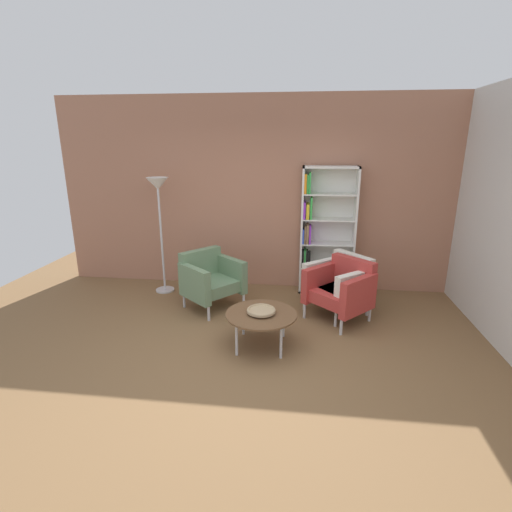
{
  "coord_description": "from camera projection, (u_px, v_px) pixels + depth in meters",
  "views": [
    {
      "loc": [
        0.6,
        -3.46,
        2.25
      ],
      "look_at": [
        0.07,
        0.84,
        0.95
      ],
      "focal_mm": 27.15,
      "sensor_mm": 36.0,
      "label": 1
    }
  ],
  "objects": [
    {
      "name": "ground_plane",
      "position": [
        239.0,
        367.0,
        4.0
      ],
      "size": [
        8.32,
        8.32,
        0.0
      ],
      "primitive_type": "plane",
      "color": "brown"
    },
    {
      "name": "brick_back_panel",
      "position": [
        264.0,
        195.0,
        5.92
      ],
      "size": [
        6.4,
        0.12,
        2.9
      ],
      "primitive_type": "cube",
      "color": "#A87056",
      "rests_on": "ground_plane"
    },
    {
      "name": "bookshelf_tall",
      "position": [
        322.0,
        233.0,
        5.77
      ],
      "size": [
        0.8,
        0.3,
        1.9
      ],
      "color": "silver",
      "rests_on": "ground_plane"
    },
    {
      "name": "coffee_table_low",
      "position": [
        261.0,
        316.0,
        4.31
      ],
      "size": [
        0.8,
        0.8,
        0.4
      ],
      "color": "brown",
      "rests_on": "ground_plane"
    },
    {
      "name": "decorative_bowl",
      "position": [
        261.0,
        310.0,
        4.29
      ],
      "size": [
        0.32,
        0.32,
        0.05
      ],
      "color": "tan",
      "rests_on": "coffee_table_low"
    },
    {
      "name": "armchair_spare_guest",
      "position": [
        210.0,
        278.0,
        5.35
      ],
      "size": [
        0.94,
        0.95,
        0.78
      ],
      "rotation": [
        0.0,
        0.0,
        0.87
      ],
      "color": "slate",
      "rests_on": "ground_plane"
    },
    {
      "name": "armchair_near_window",
      "position": [
        341.0,
        289.0,
        4.98
      ],
      "size": [
        0.95,
        0.95,
        0.78
      ],
      "rotation": [
        0.0,
        0.0,
        -0.75
      ],
      "color": "#B73833",
      "rests_on": "ground_plane"
    },
    {
      "name": "armchair_corner_red",
      "position": [
        340.0,
        283.0,
        5.18
      ],
      "size": [
        0.94,
        0.95,
        0.78
      ],
      "rotation": [
        0.0,
        0.0,
        -0.86
      ],
      "color": "white",
      "rests_on": "ground_plane"
    },
    {
      "name": "floor_lamp_torchiere",
      "position": [
        159.0,
        198.0,
        5.62
      ],
      "size": [
        0.32,
        0.32,
        1.74
      ],
      "color": "silver",
      "rests_on": "ground_plane"
    }
  ]
}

